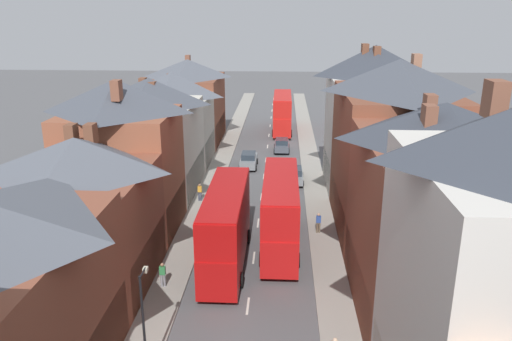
{
  "coord_description": "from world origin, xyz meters",
  "views": [
    {
      "loc": [
        1.85,
        -13.31,
        16.51
      ],
      "look_at": [
        -0.71,
        33.83,
        1.33
      ],
      "focal_mm": 35.0,
      "sensor_mm": 36.0,
      "label": 1
    }
  ],
  "objects_px": {
    "pedestrian_mid_right": "(163,273)",
    "pedestrian_far_right": "(200,191)",
    "car_parked_right_a": "(282,145)",
    "double_decker_bus_lead": "(280,211)",
    "car_parked_left_a": "(294,175)",
    "double_decker_bus_mid_street": "(226,226)",
    "car_mid_black": "(249,160)",
    "double_decker_bus_far_approaching": "(282,112)",
    "pedestrian_far_left": "(318,222)",
    "street_lamp": "(144,319)"
  },
  "relations": [
    {
      "from": "pedestrian_mid_right",
      "to": "pedestrian_far_right",
      "type": "height_order",
      "value": "same"
    },
    {
      "from": "car_parked_right_a",
      "to": "double_decker_bus_lead",
      "type": "bearing_deg",
      "value": -90.02
    },
    {
      "from": "car_parked_left_a",
      "to": "car_parked_right_a",
      "type": "xyz_separation_m",
      "value": [
        -1.3,
        11.45,
        0.02
      ]
    },
    {
      "from": "double_decker_bus_mid_street",
      "to": "car_parked_right_a",
      "type": "xyz_separation_m",
      "value": [
        3.61,
        28.65,
        -1.99
      ]
    },
    {
      "from": "car_mid_black",
      "to": "double_decker_bus_mid_street",
      "type": "bearing_deg",
      "value": -90.02
    },
    {
      "from": "car_mid_black",
      "to": "car_parked_right_a",
      "type": "bearing_deg",
      "value": 61.67
    },
    {
      "from": "double_decker_bus_far_approaching",
      "to": "pedestrian_far_left",
      "type": "bearing_deg",
      "value": -85.06
    },
    {
      "from": "car_parked_left_a",
      "to": "double_decker_bus_mid_street",
      "type": "bearing_deg",
      "value": -105.93
    },
    {
      "from": "double_decker_bus_far_approaching",
      "to": "street_lamp",
      "type": "relative_size",
      "value": 1.96
    },
    {
      "from": "car_mid_black",
      "to": "street_lamp",
      "type": "xyz_separation_m",
      "value": [
        -2.45,
        -33.3,
        2.39
      ]
    },
    {
      "from": "double_decker_bus_far_approaching",
      "to": "pedestrian_mid_right",
      "type": "height_order",
      "value": "double_decker_bus_far_approaching"
    },
    {
      "from": "double_decker_bus_mid_street",
      "to": "car_parked_right_a",
      "type": "height_order",
      "value": "double_decker_bus_mid_street"
    },
    {
      "from": "car_mid_black",
      "to": "pedestrian_mid_right",
      "type": "distance_m",
      "value": 25.63
    },
    {
      "from": "car_parked_left_a",
      "to": "pedestrian_mid_right",
      "type": "xyz_separation_m",
      "value": [
        -8.49,
        -20.6,
        0.23
      ]
    },
    {
      "from": "street_lamp",
      "to": "double_decker_bus_mid_street",
      "type": "bearing_deg",
      "value": 77.84
    },
    {
      "from": "double_decker_bus_mid_street",
      "to": "street_lamp",
      "type": "bearing_deg",
      "value": -102.16
    },
    {
      "from": "car_parked_right_a",
      "to": "car_mid_black",
      "type": "xyz_separation_m",
      "value": [
        -3.6,
        -6.68,
        0.03
      ]
    },
    {
      "from": "car_parked_right_a",
      "to": "pedestrian_far_left",
      "type": "height_order",
      "value": "pedestrian_far_left"
    },
    {
      "from": "car_parked_right_a",
      "to": "car_mid_black",
      "type": "bearing_deg",
      "value": -118.33
    },
    {
      "from": "car_mid_black",
      "to": "double_decker_bus_far_approaching",
      "type": "bearing_deg",
      "value": 78.19
    },
    {
      "from": "double_decker_bus_lead",
      "to": "car_mid_black",
      "type": "relative_size",
      "value": 2.51
    },
    {
      "from": "double_decker_bus_far_approaching",
      "to": "car_mid_black",
      "type": "relative_size",
      "value": 2.51
    },
    {
      "from": "pedestrian_mid_right",
      "to": "street_lamp",
      "type": "height_order",
      "value": "street_lamp"
    },
    {
      "from": "car_mid_black",
      "to": "pedestrian_far_right",
      "type": "relative_size",
      "value": 2.68
    },
    {
      "from": "car_mid_black",
      "to": "pedestrian_mid_right",
      "type": "height_order",
      "value": "pedestrian_mid_right"
    },
    {
      "from": "double_decker_bus_mid_street",
      "to": "pedestrian_far_right",
      "type": "distance_m",
      "value": 12.01
    },
    {
      "from": "pedestrian_far_left",
      "to": "pedestrian_far_right",
      "type": "xyz_separation_m",
      "value": [
        -10.21,
        6.24,
        0.0
      ]
    },
    {
      "from": "double_decker_bus_lead",
      "to": "car_mid_black",
      "type": "height_order",
      "value": "double_decker_bus_lead"
    },
    {
      "from": "pedestrian_mid_right",
      "to": "pedestrian_far_right",
      "type": "bearing_deg",
      "value": 90.3
    },
    {
      "from": "double_decker_bus_mid_street",
      "to": "pedestrian_far_right",
      "type": "bearing_deg",
      "value": 107.95
    },
    {
      "from": "car_parked_right_a",
      "to": "pedestrian_mid_right",
      "type": "height_order",
      "value": "pedestrian_mid_right"
    },
    {
      "from": "car_mid_black",
      "to": "pedestrian_far_left",
      "type": "xyz_separation_m",
      "value": [
        6.54,
        -16.92,
        0.18
      ]
    },
    {
      "from": "double_decker_bus_lead",
      "to": "pedestrian_far_left",
      "type": "bearing_deg",
      "value": 37.5
    },
    {
      "from": "double_decker_bus_mid_street",
      "to": "car_parked_right_a",
      "type": "distance_m",
      "value": 28.94
    },
    {
      "from": "car_parked_right_a",
      "to": "pedestrian_mid_right",
      "type": "xyz_separation_m",
      "value": [
        -7.19,
        -32.05,
        0.21
      ]
    },
    {
      "from": "pedestrian_far_left",
      "to": "double_decker_bus_lead",
      "type": "bearing_deg",
      "value": -142.5
    },
    {
      "from": "car_mid_black",
      "to": "pedestrian_far_right",
      "type": "height_order",
      "value": "pedestrian_far_right"
    },
    {
      "from": "double_decker_bus_mid_street",
      "to": "street_lamp",
      "type": "relative_size",
      "value": 1.96
    },
    {
      "from": "car_mid_black",
      "to": "pedestrian_far_left",
      "type": "distance_m",
      "value": 18.14
    },
    {
      "from": "double_decker_bus_lead",
      "to": "car_parked_right_a",
      "type": "bearing_deg",
      "value": 89.98
    },
    {
      "from": "double_decker_bus_far_approaching",
      "to": "street_lamp",
      "type": "height_order",
      "value": "street_lamp"
    },
    {
      "from": "pedestrian_mid_right",
      "to": "pedestrian_far_left",
      "type": "xyz_separation_m",
      "value": [
        10.13,
        8.46,
        0.0
      ]
    },
    {
      "from": "double_decker_bus_far_approaching",
      "to": "pedestrian_far_right",
      "type": "bearing_deg",
      "value": -104.61
    },
    {
      "from": "double_decker_bus_mid_street",
      "to": "pedestrian_mid_right",
      "type": "distance_m",
      "value": 5.25
    },
    {
      "from": "double_decker_bus_lead",
      "to": "double_decker_bus_mid_street",
      "type": "height_order",
      "value": "same"
    },
    {
      "from": "double_decker_bus_mid_street",
      "to": "pedestrian_far_right",
      "type": "xyz_separation_m",
      "value": [
        -3.66,
        11.29,
        -1.78
      ]
    },
    {
      "from": "double_decker_bus_far_approaching",
      "to": "double_decker_bus_mid_street",
      "type": "bearing_deg",
      "value": -95.25
    },
    {
      "from": "pedestrian_mid_right",
      "to": "pedestrian_far_left",
      "type": "distance_m",
      "value": 13.2
    },
    {
      "from": "pedestrian_far_right",
      "to": "car_parked_right_a",
      "type": "bearing_deg",
      "value": 67.28
    },
    {
      "from": "double_decker_bus_far_approaching",
      "to": "pedestrian_mid_right",
      "type": "bearing_deg",
      "value": -99.58
    }
  ]
}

